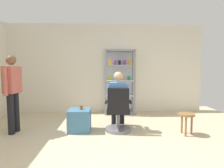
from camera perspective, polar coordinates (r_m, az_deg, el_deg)
The scene contains 9 objects.
ground_plane at distance 3.05m, azimuth -1.17°, elevation -21.62°, with size 7.20×7.20×0.00m, color #C6B793.
back_wall at distance 5.73m, azimuth -1.85°, elevation 4.81°, with size 6.00×0.10×2.70m, color silver.
display_cabinet_main at distance 5.52m, azimuth 2.33°, elevation 0.84°, with size 0.90×0.45×1.90m.
office_chair at distance 3.98m, azimuth 1.92°, elevation -9.17°, with size 0.58×0.56×0.96m.
seated_shopkeeper at distance 4.08m, azimuth 1.91°, elevation -4.26°, with size 0.51×0.58×1.29m.
storage_crate at distance 4.12m, azimuth -10.05°, elevation -11.01°, with size 0.47×0.45×0.47m, color teal.
tea_glass at distance 4.03m, azimuth -9.53°, elevation -7.24°, with size 0.06×0.06×0.09m, color brown.
standing_customer at distance 4.34m, azimuth -28.58°, elevation -1.36°, with size 0.26×0.52×1.63m.
wooden_stool at distance 4.10m, azimuth 22.20°, elevation -9.72°, with size 0.32×0.32×0.44m.
Camera 1 is at (-0.06, -2.73, 1.37)m, focal length 29.39 mm.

